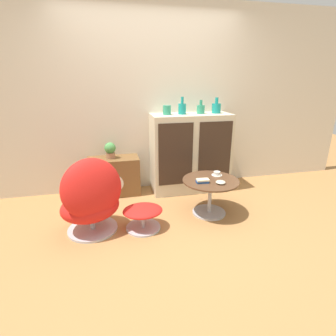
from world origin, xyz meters
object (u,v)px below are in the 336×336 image
at_px(tv_console, 114,176).
at_px(teacup, 217,174).
at_px(vase_inner_left, 182,108).
at_px(bowl, 221,182).
at_px(coffee_table, 210,190).
at_px(vase_rightmost, 216,108).
at_px(ottoman, 143,214).
at_px(sideboard, 190,153).
at_px(vase_leftmost, 167,110).
at_px(potted_plant, 110,150).
at_px(egg_chair, 91,199).
at_px(vase_inner_right, 201,109).
at_px(book_stack, 203,181).

xyz_separation_m(tv_console, teacup, (1.25, -0.73, 0.19)).
distance_m(vase_inner_left, bowl, 1.21).
xyz_separation_m(coffee_table, vase_rightmost, (0.36, 0.80, 0.89)).
height_order(ottoman, teacup, teacup).
xyz_separation_m(sideboard, tv_console, (-1.11, 0.06, -0.29)).
bearing_deg(bowl, vase_inner_left, 102.53).
height_order(vase_leftmost, vase_rightmost, vase_rightmost).
relative_size(vase_leftmost, vase_rightmost, 0.57).
xyz_separation_m(vase_leftmost, vase_rightmost, (0.72, 0.00, 0.01)).
xyz_separation_m(ottoman, vase_rightmost, (1.21, 0.97, 1.02)).
bearing_deg(tv_console, potted_plant, 178.48).
bearing_deg(sideboard, tv_console, 176.89).
bearing_deg(egg_chair, coffee_table, 5.05).
bearing_deg(teacup, bowl, -104.06).
bearing_deg(sideboard, potted_plant, 176.93).
distance_m(ottoman, vase_rightmost, 1.85).
xyz_separation_m(vase_rightmost, teacup, (-0.23, -0.67, -0.74)).
xyz_separation_m(teacup, bowl, (-0.07, -0.27, -0.00)).
xyz_separation_m(egg_chair, vase_inner_right, (1.51, 0.92, 0.79)).
height_order(egg_chair, vase_rightmost, vase_rightmost).
xyz_separation_m(vase_inner_left, vase_rightmost, (0.50, 0.00, -0.01)).
xyz_separation_m(vase_inner_right, potted_plant, (-1.28, 0.06, -0.53)).
bearing_deg(tv_console, vase_rightmost, -2.19).
height_order(vase_rightmost, bowl, vase_rightmost).
distance_m(teacup, book_stack, 0.32).
relative_size(potted_plant, teacup, 1.69).
bearing_deg(bowl, potted_plant, 140.68).
xyz_separation_m(sideboard, vase_inner_right, (0.14, 0.00, 0.63)).
distance_m(egg_chair, bowl, 1.45).
xyz_separation_m(ottoman, potted_plant, (-0.30, 1.02, 0.48)).
distance_m(vase_inner_right, bowl, 1.19).
relative_size(tv_console, bowl, 6.21).
distance_m(coffee_table, vase_inner_right, 1.20).
relative_size(tv_console, coffee_table, 1.05).
relative_size(tv_console, vase_inner_right, 3.78).
relative_size(vase_inner_left, potted_plant, 1.04).
xyz_separation_m(egg_chair, book_stack, (1.25, 0.06, 0.07)).
relative_size(sideboard, teacup, 8.54).
bearing_deg(ottoman, teacup, 16.78).
height_order(egg_chair, book_stack, egg_chair).
relative_size(tv_console, vase_leftmost, 5.69).
bearing_deg(potted_plant, vase_inner_right, -2.57).
distance_m(tv_console, teacup, 1.46).
xyz_separation_m(ottoman, vase_inner_right, (0.98, 0.97, 1.01)).
bearing_deg(egg_chair, vase_rightmost, 27.92).
bearing_deg(tv_console, ottoman, -75.17).
distance_m(vase_leftmost, book_stack, 1.15).
height_order(tv_console, vase_rightmost, vase_rightmost).
bearing_deg(book_stack, vase_rightmost, 60.45).
relative_size(tv_console, book_stack, 4.56).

